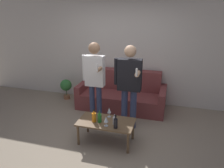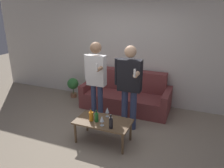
{
  "view_description": "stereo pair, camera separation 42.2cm",
  "coord_description": "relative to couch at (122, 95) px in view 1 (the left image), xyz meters",
  "views": [
    {
      "loc": [
        1.23,
        -3.28,
        2.35
      ],
      "look_at": [
        0.13,
        0.55,
        0.95
      ],
      "focal_mm": 35.0,
      "sensor_mm": 36.0,
      "label": 1
    },
    {
      "loc": [
        1.62,
        -3.14,
        2.35
      ],
      "look_at": [
        0.13,
        0.55,
        0.95
      ],
      "focal_mm": 35.0,
      "sensor_mm": 36.0,
      "label": 2
    }
  ],
  "objects": [
    {
      "name": "ground_plane",
      "position": [
        -0.1,
        -1.59,
        -0.31
      ],
      "size": [
        16.0,
        16.0,
        0.0
      ],
      "primitive_type": "plane",
      "color": "gray"
    },
    {
      "name": "wall_back",
      "position": [
        -0.1,
        0.44,
        1.04
      ],
      "size": [
        8.0,
        0.06,
        2.7
      ],
      "color": "silver",
      "rests_on": "ground_plane"
    },
    {
      "name": "couch",
      "position": [
        0.0,
        0.0,
        0.0
      ],
      "size": [
        2.1,
        0.88,
        0.89
      ],
      "color": "brown",
      "rests_on": "ground_plane"
    },
    {
      "name": "coffee_table",
      "position": [
        0.08,
        -1.56,
        0.07
      ],
      "size": [
        1.01,
        0.55,
        0.42
      ],
      "color": "brown",
      "rests_on": "ground_plane"
    },
    {
      "name": "bottle_orange",
      "position": [
        0.3,
        -1.74,
        0.21
      ],
      "size": [
        0.07,
        0.07,
        0.24
      ],
      "color": "black",
      "rests_on": "coffee_table"
    },
    {
      "name": "bottle_green",
      "position": [
        -0.12,
        -1.63,
        0.2
      ],
      "size": [
        0.08,
        0.08,
        0.23
      ],
      "color": "orange",
      "rests_on": "coffee_table"
    },
    {
      "name": "bottle_dark",
      "position": [
        -0.02,
        -1.62,
        0.2
      ],
      "size": [
        0.07,
        0.07,
        0.21
      ],
      "color": "#23752D",
      "rests_on": "coffee_table"
    },
    {
      "name": "bottle_yellow",
      "position": [
        0.25,
        -1.62,
        0.19
      ],
      "size": [
        0.06,
        0.06,
        0.18
      ],
      "color": "silver",
      "rests_on": "coffee_table"
    },
    {
      "name": "wine_glass_near",
      "position": [
        0.08,
        -1.38,
        0.24
      ],
      "size": [
        0.07,
        0.07,
        0.19
      ],
      "color": "silver",
      "rests_on": "coffee_table"
    },
    {
      "name": "wine_glass_far",
      "position": [
        0.13,
        -1.72,
        0.24
      ],
      "size": [
        0.07,
        0.07,
        0.18
      ],
      "color": "silver",
      "rests_on": "coffee_table"
    },
    {
      "name": "person_standing_left",
      "position": [
        -0.37,
        -0.9,
        0.72
      ],
      "size": [
        0.46,
        0.43,
        1.72
      ],
      "color": "navy",
      "rests_on": "ground_plane"
    },
    {
      "name": "person_standing_right",
      "position": [
        0.36,
        -0.93,
        0.69
      ],
      "size": [
        0.54,
        0.44,
        1.7
      ],
      "color": "navy",
      "rests_on": "ground_plane"
    },
    {
      "name": "potted_plant",
      "position": [
        -1.56,
        0.07,
        0.05
      ],
      "size": [
        0.3,
        0.3,
        0.54
      ],
      "color": "#936042",
      "rests_on": "ground_plane"
    }
  ]
}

